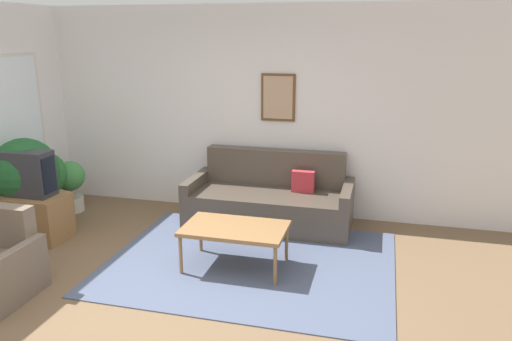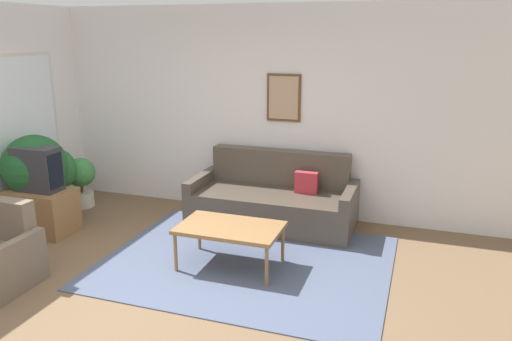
# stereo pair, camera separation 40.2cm
# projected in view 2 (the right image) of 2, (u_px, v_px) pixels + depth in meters

# --- Properties ---
(ground_plane) EXTENTS (16.00, 16.00, 0.00)m
(ground_plane) POSITION_uv_depth(u_px,v_px,m) (129.00, 305.00, 4.45)
(ground_plane) COLOR brown
(area_rug) EXTENTS (2.96, 2.31, 0.01)m
(area_rug) POSITION_uv_depth(u_px,v_px,m) (247.00, 262.00, 5.28)
(area_rug) COLOR #4C5670
(area_rug) RESTS_ON ground_plane
(wall_back) EXTENTS (8.00, 0.09, 2.70)m
(wall_back) POSITION_uv_depth(u_px,v_px,m) (238.00, 110.00, 6.61)
(wall_back) COLOR silver
(wall_back) RESTS_ON ground_plane
(couch) EXTENTS (2.04, 0.90, 0.90)m
(couch) POSITION_uv_depth(u_px,v_px,m) (274.00, 201.00, 6.27)
(couch) COLOR #4C4238
(couch) RESTS_ON ground_plane
(coffee_table) EXTENTS (1.04, 0.64, 0.45)m
(coffee_table) POSITION_uv_depth(u_px,v_px,m) (230.00, 229.00, 5.07)
(coffee_table) COLOR olive
(coffee_table) RESTS_ON ground_plane
(tv_stand) EXTENTS (0.75, 0.49, 0.53)m
(tv_stand) POSITION_uv_depth(u_px,v_px,m) (42.00, 211.00, 6.01)
(tv_stand) COLOR olive
(tv_stand) RESTS_ON ground_plane
(tv) EXTENTS (0.54, 0.28, 0.53)m
(tv) POSITION_uv_depth(u_px,v_px,m) (37.00, 169.00, 5.87)
(tv) COLOR #2D2D33
(tv) RESTS_ON tv_stand
(potted_plant_tall) EXTENTS (0.78, 0.78, 1.15)m
(potted_plant_tall) POSITION_uv_depth(u_px,v_px,m) (35.00, 168.00, 6.12)
(potted_plant_tall) COLOR slate
(potted_plant_tall) RESTS_ON ground_plane
(potted_plant_by_window) EXTENTS (0.40, 0.40, 0.69)m
(potted_plant_by_window) POSITION_uv_depth(u_px,v_px,m) (81.00, 179.00, 6.87)
(potted_plant_by_window) COLOR beige
(potted_plant_by_window) RESTS_ON ground_plane
(potted_plant_small) EXTENTS (0.58, 0.58, 0.89)m
(potted_plant_small) POSITION_uv_depth(u_px,v_px,m) (54.00, 173.00, 6.57)
(potted_plant_small) COLOR #935638
(potted_plant_small) RESTS_ON ground_plane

